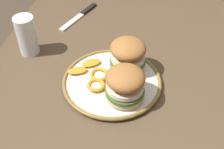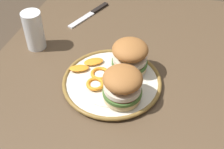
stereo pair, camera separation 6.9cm
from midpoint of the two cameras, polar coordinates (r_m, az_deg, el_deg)
name	(u,v)px [view 2 (the right image)]	position (r m, az deg, el deg)	size (l,w,h in m)	color
dining_table	(107,110)	(1.01, 0.97, -6.75)	(1.25, 0.81, 0.77)	brown
dinner_plate	(112,82)	(0.92, 2.14, -1.46)	(0.30, 0.30, 0.02)	silver
sandwich_half_left	(130,56)	(0.92, 5.53, 3.51)	(0.12, 0.12, 0.10)	beige
sandwich_half_right	(122,85)	(0.83, 4.37, -2.03)	(0.13, 0.13, 0.10)	beige
orange_peel_curled	(95,84)	(0.89, -0.98, -1.88)	(0.07, 0.07, 0.01)	orange
orange_peel_strip_long	(79,68)	(0.95, -4.17, 1.13)	(0.05, 0.07, 0.01)	orange
orange_peel_strip_short	(94,62)	(0.97, -1.48, 2.39)	(0.06, 0.07, 0.01)	orange
orange_peel_small_curl	(100,74)	(0.93, -0.15, 0.09)	(0.08, 0.08, 0.01)	orange
drinking_glass	(34,32)	(1.05, -12.66, 7.70)	(0.07, 0.07, 0.14)	white
table_knife	(92,13)	(1.24, -2.24, 11.41)	(0.21, 0.10, 0.01)	silver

